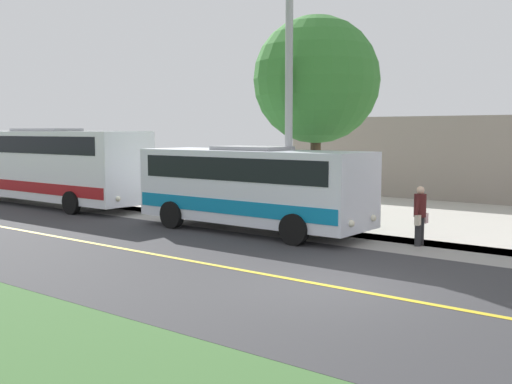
% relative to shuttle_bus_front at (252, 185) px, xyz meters
% --- Properties ---
extents(ground_plane, '(120.00, 120.00, 0.00)m').
position_rel_shuttle_bus_front_xyz_m(ground_plane, '(4.48, 5.59, -1.50)').
color(ground_plane, '#3D6633').
extents(road_surface, '(8.00, 100.00, 0.01)m').
position_rel_shuttle_bus_front_xyz_m(road_surface, '(4.48, 5.59, -1.50)').
color(road_surface, '#333335').
rests_on(road_surface, ground).
extents(sidewalk, '(2.40, 100.00, 0.01)m').
position_rel_shuttle_bus_front_xyz_m(sidewalk, '(-0.72, 5.59, -1.50)').
color(sidewalk, gray).
rests_on(sidewalk, ground).
extents(road_centre_line, '(0.16, 100.00, 0.00)m').
position_rel_shuttle_bus_front_xyz_m(road_centre_line, '(4.48, 5.59, -1.50)').
color(road_centre_line, gold).
rests_on(road_centre_line, ground).
extents(shuttle_bus_front, '(2.62, 7.97, 2.72)m').
position_rel_shuttle_bus_front_xyz_m(shuttle_bus_front, '(0.00, 0.00, 0.00)').
color(shuttle_bus_front, silver).
rests_on(shuttle_bus_front, ground).
extents(transit_bus_rear, '(2.69, 11.03, 3.31)m').
position_rel_shuttle_bus_front_xyz_m(transit_bus_rear, '(-0.04, -11.29, 0.31)').
color(transit_bus_rear, white).
rests_on(transit_bus_rear, ground).
extents(pedestrian_waiting, '(0.72, 0.34, 1.68)m').
position_rel_shuttle_bus_front_xyz_m(pedestrian_waiting, '(-0.92, 5.25, -0.61)').
color(pedestrian_waiting, '#262628').
rests_on(pedestrian_waiting, ground).
extents(street_light_pole, '(1.97, 0.24, 7.87)m').
position_rel_shuttle_bus_front_xyz_m(street_light_pole, '(-0.39, 1.06, 2.84)').
color(street_light_pole, '#9E9EA3').
rests_on(street_light_pole, ground).
extents(tree_curbside, '(4.39, 4.39, 7.16)m').
position_rel_shuttle_bus_front_xyz_m(tree_curbside, '(-2.92, 0.55, 3.45)').
color(tree_curbside, '#4C3826').
rests_on(tree_curbside, ground).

